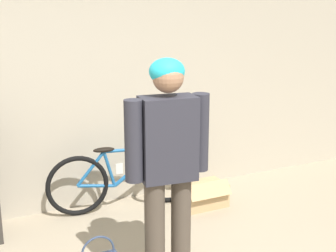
% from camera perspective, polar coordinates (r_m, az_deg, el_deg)
% --- Properties ---
extents(wall_back, '(8.00, 0.07, 2.60)m').
position_cam_1_polar(wall_back, '(4.81, -12.56, 4.72)').
color(wall_back, '#B7AD99').
rests_on(wall_back, ground_plane).
extents(person, '(0.67, 0.27, 1.74)m').
position_cam_1_polar(person, '(3.45, -0.01, -3.56)').
color(person, '#4C4238').
rests_on(person, ground_plane).
extents(bicycle, '(1.63, 0.46, 0.71)m').
position_cam_1_polar(bicycle, '(4.93, -5.19, -6.34)').
color(bicycle, black).
rests_on(bicycle, ground_plane).
extents(cardboard_box, '(0.50, 0.38, 0.31)m').
position_cam_1_polar(cardboard_box, '(5.06, 4.16, -8.36)').
color(cardboard_box, tan).
rests_on(cardboard_box, ground_plane).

